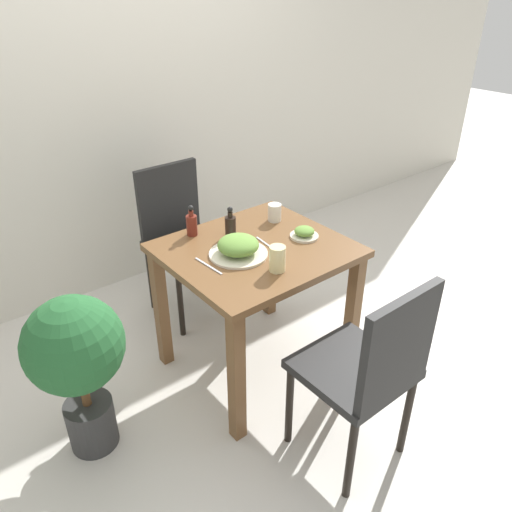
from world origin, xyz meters
name	(u,v)px	position (x,y,z in m)	size (l,w,h in m)	color
ground_plane	(256,363)	(0.00, 0.00, 0.00)	(16.00, 16.00, 0.00)	beige
wall_back	(123,85)	(0.00, 1.29, 1.30)	(8.00, 0.05, 2.60)	beige
dining_table	(256,270)	(0.00, 0.00, 0.61)	(0.85, 0.76, 0.73)	brown
chair_near	(369,367)	(-0.03, -0.76, 0.53)	(0.42, 0.42, 0.92)	black
chair_far	(180,232)	(0.00, 0.73, 0.53)	(0.42, 0.42, 0.92)	black
food_plate	(238,247)	(-0.11, -0.01, 0.78)	(0.28, 0.28, 0.10)	beige
side_plate	(304,233)	(0.25, -0.07, 0.76)	(0.14, 0.14, 0.06)	beige
drink_cup	(275,213)	(0.26, 0.17, 0.78)	(0.07, 0.07, 0.09)	silver
juice_glass	(277,259)	(-0.06, -0.23, 0.79)	(0.07, 0.07, 0.12)	beige
sauce_bottle	(192,224)	(-0.17, 0.30, 0.80)	(0.06, 0.06, 0.16)	maroon
condiment_bottle	(230,225)	(-0.03, 0.17, 0.80)	(0.06, 0.06, 0.16)	black
fork_utensil	(208,266)	(-0.28, -0.01, 0.74)	(0.02, 0.19, 0.00)	silver
spoon_utensil	(266,244)	(0.06, -0.01, 0.74)	(0.03, 0.17, 0.00)	silver
potted_plant_left	(76,356)	(-0.91, 0.05, 0.51)	(0.41, 0.41, 0.78)	#333333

